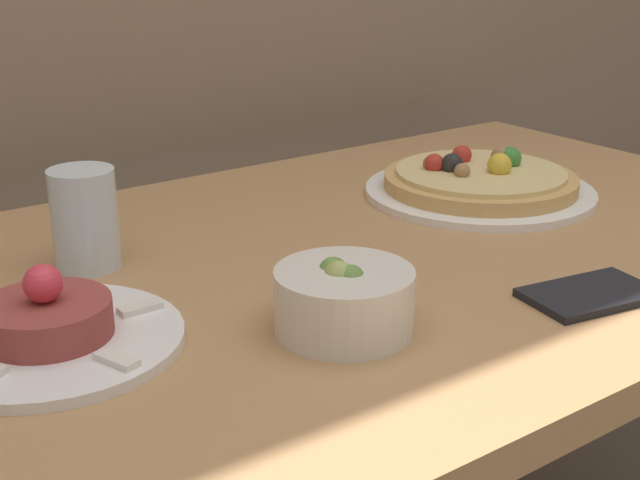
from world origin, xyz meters
name	(u,v)px	position (x,y,z in m)	size (l,w,h in m)	color
dining_table	(326,340)	(0.00, 0.37, 0.63)	(1.31, 0.74, 0.73)	#AD7F51
pizza_plate	(480,183)	(0.30, 0.43, 0.74)	(0.30, 0.30, 0.06)	white
tartare_plate	(48,330)	(-0.32, 0.34, 0.74)	(0.23, 0.23, 0.07)	white
small_bowl	(344,300)	(-0.10, 0.21, 0.76)	(0.12, 0.12, 0.07)	silver
drinking_glass	(85,219)	(-0.22, 0.49, 0.78)	(0.07, 0.07, 0.11)	silver
napkin	(590,294)	(0.14, 0.13, 0.73)	(0.14, 0.10, 0.01)	black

